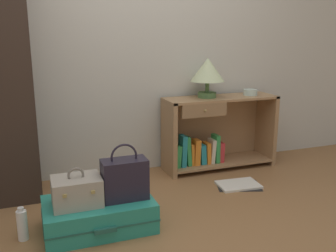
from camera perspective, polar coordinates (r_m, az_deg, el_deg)
name	(u,v)px	position (r m, az deg, el deg)	size (l,w,h in m)	color
ground_plane	(189,248)	(2.46, 3.20, -17.72)	(9.00, 9.00, 0.00)	olive
back_wall	(125,31)	(3.53, -6.50, 13.93)	(6.40, 0.10, 2.60)	beige
bookshelf	(214,134)	(3.71, 6.88, -1.17)	(1.09, 0.36, 0.69)	#A37A51
table_lamp	(208,71)	(3.57, 5.93, 8.12)	(0.31, 0.31, 0.37)	#4C7542
bowl	(250,92)	(3.79, 12.18, 4.93)	(0.13, 0.13, 0.06)	silver
suitcase_large	(99,214)	(2.67, -10.28, -12.84)	(0.72, 0.46, 0.20)	teal
train_case	(77,191)	(2.56, -13.46, -9.41)	(0.31, 0.25, 0.25)	#A89E8E
handbag	(125,179)	(2.57, -6.49, -7.80)	(0.30, 0.16, 0.38)	#231E2D
bottle	(22,225)	(2.66, -20.91, -13.59)	(0.07, 0.07, 0.22)	white
open_book_on_floor	(238,185)	(3.38, 10.45, -8.64)	(0.43, 0.36, 0.02)	white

